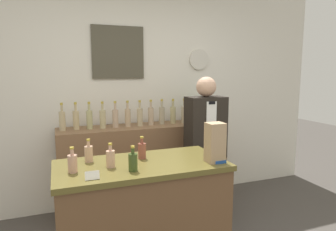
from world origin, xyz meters
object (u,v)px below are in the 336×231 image
at_px(paper_bag, 215,143).
at_px(tape_dispenser, 220,160).
at_px(potted_plant, 201,108).
at_px(shopkeeper, 205,151).

bearing_deg(paper_bag, tape_dispenser, -52.65).
xyz_separation_m(potted_plant, paper_bag, (-0.58, -1.38, -0.07)).
height_order(shopkeeper, paper_bag, shopkeeper).
xyz_separation_m(potted_plant, tape_dispenser, (-0.55, -1.41, -0.20)).
xyz_separation_m(shopkeeper, potted_plant, (0.21, 0.54, 0.39)).
relative_size(paper_bag, tape_dispenser, 3.32).
bearing_deg(shopkeeper, paper_bag, -113.38).
bearing_deg(shopkeeper, potted_plant, 68.43).
distance_m(shopkeeper, tape_dispenser, 0.95).
bearing_deg(potted_plant, paper_bag, -112.67).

